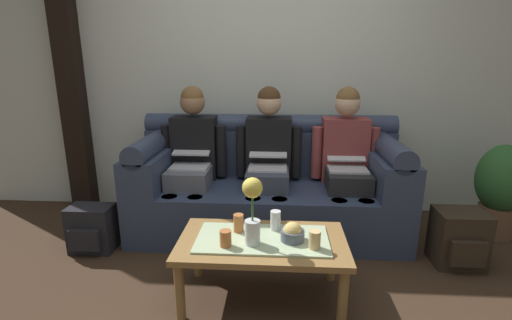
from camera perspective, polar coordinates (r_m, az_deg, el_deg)
name	(u,v)px	position (r m, az deg, el deg)	size (l,w,h in m)	color
ground_plane	(261,315)	(2.35, 0.73, -22.64)	(14.00, 14.00, 0.00)	#382619
back_wall_patterned	(271,58)	(3.55, 2.29, 15.43)	(6.00, 0.12, 2.90)	silver
timber_pillar	(69,58)	(3.94, -26.78, 13.86)	(0.20, 0.20, 2.90)	black
couch	(268,187)	(3.20, 1.84, -4.23)	(2.21, 0.88, 0.96)	#2D3851
person_left	(192,154)	(3.20, -9.76, 0.91)	(0.56, 0.67, 1.22)	#595B66
person_middle	(268,155)	(3.11, 1.89, 0.73)	(0.56, 0.67, 1.22)	#383D4C
person_right	(346,157)	(3.16, 13.67, 0.52)	(0.56, 0.67, 1.22)	#232326
coffee_table	(262,247)	(2.29, 0.98, -13.18)	(1.00, 0.56, 0.41)	olive
flower_vase	(252,207)	(2.10, -0.55, -7.26)	(0.12, 0.12, 0.40)	silver
snack_bowl	(293,233)	(2.22, 5.64, -11.13)	(0.14, 0.14, 0.11)	#4C5666
cup_near_left	(239,223)	(2.32, -2.70, -9.63)	(0.06, 0.06, 0.11)	#B26633
cup_near_right	(226,238)	(2.16, -4.69, -11.89)	(0.07, 0.07, 0.09)	#B26633
cup_far_center	(275,220)	(2.34, 3.00, -9.22)	(0.06, 0.06, 0.12)	silver
cup_far_left	(315,240)	(2.15, 8.99, -11.97)	(0.07, 0.07, 0.10)	#DBB77A
backpack_left	(92,229)	(3.16, -23.87, -9.67)	(0.33, 0.25, 0.36)	black
backpack_right	(459,239)	(3.07, 28.66, -10.54)	(0.34, 0.31, 0.40)	#2D2319
potted_plant	(501,186)	(3.64, 33.44, -3.41)	(0.40, 0.40, 0.78)	brown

